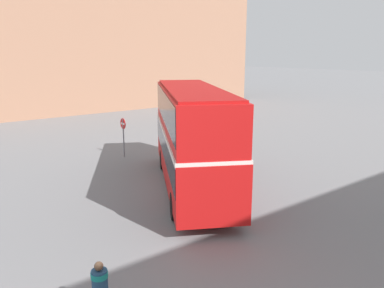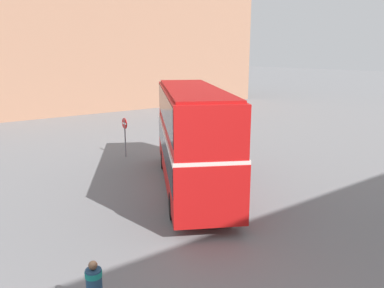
# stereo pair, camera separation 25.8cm
# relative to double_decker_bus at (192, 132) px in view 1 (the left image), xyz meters

# --- Properties ---
(ground_plane) EXTENTS (240.00, 240.00, 0.00)m
(ground_plane) POSITION_rel_double_decker_bus_xyz_m (-0.06, -0.37, -2.68)
(ground_plane) COLOR slate
(building_row_left) EXTENTS (11.23, 36.53, 16.57)m
(building_row_left) POSITION_rel_double_decker_bus_xyz_m (-29.13, 8.29, 5.61)
(building_row_left) COLOR #9E7056
(building_row_left) RESTS_ON ground_plane
(double_decker_bus) EXTENTS (10.30, 7.13, 4.67)m
(double_decker_bus) POSITION_rel_double_decker_bus_xyz_m (0.00, 0.00, 0.00)
(double_decker_bus) COLOR red
(double_decker_bus) RESTS_ON ground_plane
(pedestrian_foreground) EXTENTS (0.55, 0.55, 1.59)m
(pedestrian_foreground) POSITION_rel_double_decker_bus_xyz_m (6.05, -7.10, -1.71)
(pedestrian_foreground) COLOR #232328
(pedestrian_foreground) RESTS_ON ground_plane
(no_entry_sign) EXTENTS (0.65, 0.08, 2.37)m
(no_entry_sign) POSITION_rel_double_decker_bus_xyz_m (-6.74, -0.14, -1.07)
(no_entry_sign) COLOR gray
(no_entry_sign) RESTS_ON ground_plane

